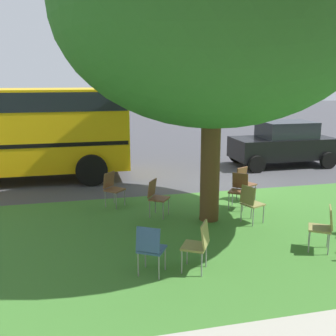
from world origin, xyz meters
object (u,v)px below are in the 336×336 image
object	(u,v)px
chair_7	(199,243)
chair_9	(156,195)
chair_0	(244,181)
chair_6	(239,188)
chair_4	(112,186)
street_tree	(214,8)
parked_car	(283,143)
chair_1	(324,225)
chair_2	(150,246)
chair_5	(251,201)

from	to	relation	value
chair_7	chair_9	bearing A→B (deg)	-86.95
chair_0	chair_6	bearing A→B (deg)	55.34
chair_6	chair_4	bearing A→B (deg)	-15.45
street_tree	chair_0	bearing A→B (deg)	-138.73
chair_0	chair_9	bearing A→B (deg)	15.92
chair_0	parked_car	world-z (taller)	parked_car
chair_1	chair_7	world-z (taller)	same
street_tree	chair_6	world-z (taller)	street_tree
street_tree	chair_1	size ratio (longest dim) A/B	8.08
chair_1	chair_4	size ratio (longest dim) A/B	1.00
parked_car	chair_1	bearing A→B (deg)	66.70
chair_2	street_tree	bearing A→B (deg)	-128.27
chair_2	chair_7	size ratio (longest dim) A/B	1.00
chair_5	chair_9	bearing A→B (deg)	-25.85
chair_0	chair_9	distance (m)	2.66
chair_0	chair_5	distance (m)	1.78
chair_1	chair_4	distance (m)	5.11
parked_car	chair_7	bearing A→B (deg)	52.40
chair_1	chair_5	xyz separation A→B (m)	(0.73, -1.65, 0.00)
chair_6	chair_1	bearing A→B (deg)	101.42
chair_5	chair_6	size ratio (longest dim) A/B	1.00
chair_5	chair_7	distance (m)	2.62
chair_4	chair_7	xyz separation A→B (m)	(-1.09, 3.82, 0.00)
chair_7	chair_6	bearing A→B (deg)	-123.85
chair_5	parked_car	world-z (taller)	parked_car
chair_0	chair_1	size ratio (longest dim) A/B	1.00
street_tree	chair_0	world-z (taller)	street_tree
chair_6	street_tree	bearing A→B (deg)	32.71
chair_0	chair_9	world-z (taller)	same
chair_2	chair_9	world-z (taller)	same
chair_4	chair_7	bearing A→B (deg)	105.94
parked_car	street_tree	bearing A→B (deg)	46.92
chair_4	chair_9	world-z (taller)	same
chair_5	parked_car	xyz separation A→B (m)	(-3.72, -5.30, 0.32)
chair_4	chair_5	bearing A→B (deg)	146.35
chair_0	chair_9	size ratio (longest dim) A/B	1.00
parked_car	chair_9	bearing A→B (deg)	37.40
street_tree	chair_9	distance (m)	4.29
chair_6	parked_car	bearing A→B (deg)	-130.04
chair_4	chair_9	xyz separation A→B (m)	(-0.94, 0.98, 0.00)
chair_2	parked_car	world-z (taller)	parked_car
chair_4	chair_6	distance (m)	3.20
chair_7	chair_2	bearing A→B (deg)	-2.22
chair_6	chair_9	xyz separation A→B (m)	(2.14, 0.13, 0.00)
chair_2	chair_6	distance (m)	4.07
street_tree	parked_car	world-z (taller)	street_tree
chair_9	chair_1	bearing A→B (deg)	136.01
chair_9	parked_car	distance (m)	7.17
chair_5	street_tree	bearing A→B (deg)	-27.95
chair_0	chair_9	xyz separation A→B (m)	(2.56, 0.73, 0.00)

